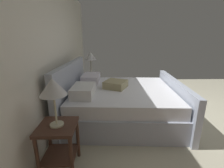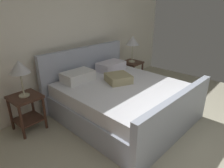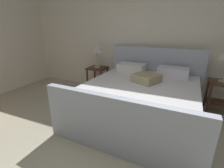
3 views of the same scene
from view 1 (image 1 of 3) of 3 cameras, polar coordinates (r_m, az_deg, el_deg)
name	(u,v)px [view 1 (image 1 of 3)]	position (r m, az deg, el deg)	size (l,w,h in m)	color
ground_plane	(198,120)	(3.72, 28.53, -11.31)	(6.35, 5.50, 0.02)	#AEA990
wall_back	(51,52)	(3.01, -21.18, 10.60)	(6.47, 0.12, 2.69)	silver
bed	(120,101)	(3.25, 3.06, -6.17)	(2.11, 2.26, 1.13)	#A1A9BB
nightstand_right	(92,81)	(4.50, -7.35, 0.95)	(0.44, 0.44, 0.60)	#442A1F
table_lamp_right	(91,56)	(4.37, -7.69, 9.78)	(0.31, 0.31, 0.62)	#B7B293
nightstand_left	(59,139)	(2.14, -18.62, -18.35)	(0.44, 0.44, 0.60)	#442A1F
table_lamp_left	(53,88)	(1.86, -20.45, -1.39)	(0.30, 0.30, 0.57)	#B7B293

